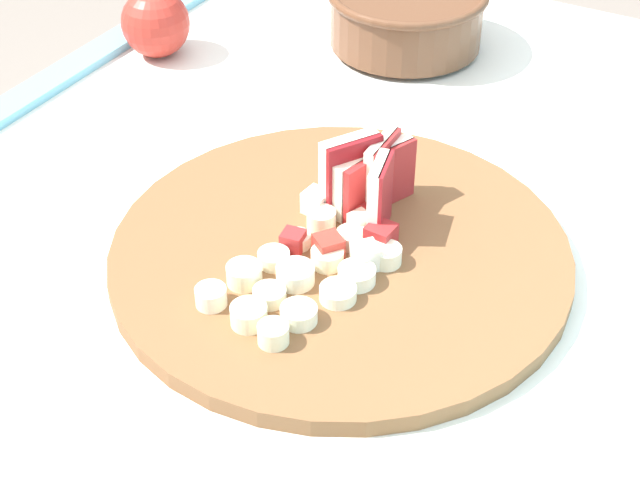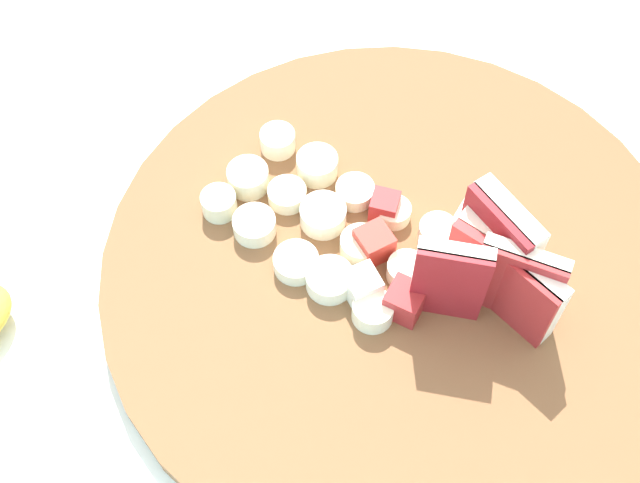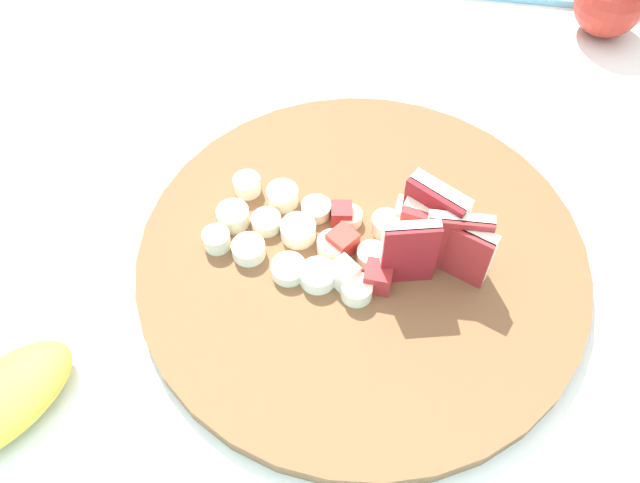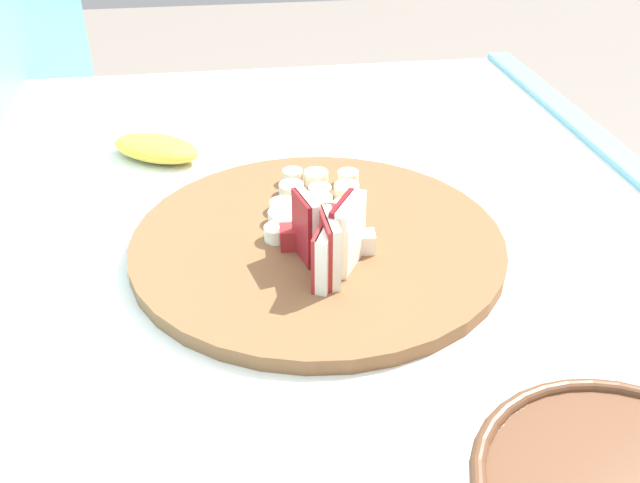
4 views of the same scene
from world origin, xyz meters
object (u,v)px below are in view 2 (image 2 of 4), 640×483
Objects in this scene: apple_wedge_fan at (496,268)px; apple_dice_pile at (407,260)px; cutting_board at (402,272)px; banana_slice_rows at (321,220)px.

apple_wedge_fan is 0.06m from apple_dice_pile.
cutting_board is 0.06m from banana_slice_rows.
cutting_board is 3.94× the size of apple_dice_pile.
cutting_board is 2.33× the size of banana_slice_rows.
banana_slice_rows is at bearing -5.50° from apple_dice_pile.
cutting_board is 0.02m from apple_dice_pile.
banana_slice_rows is (0.06, -0.01, 0.01)m from cutting_board.
apple_dice_pile is at bearing 5.07° from apple_wedge_fan.
apple_wedge_fan is (-0.05, -0.00, 0.04)m from cutting_board.
apple_wedge_fan reaches higher than apple_dice_pile.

